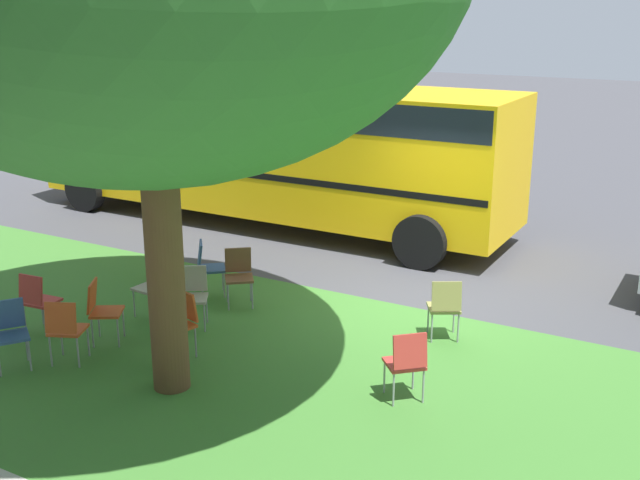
{
  "coord_description": "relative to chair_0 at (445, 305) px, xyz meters",
  "views": [
    {
      "loc": [
        -4.31,
        10.5,
        4.43
      ],
      "look_at": [
        0.95,
        1.2,
        1.18
      ],
      "focal_mm": 43.66,
      "sensor_mm": 36.0,
      "label": 1
    }
  ],
  "objects": [
    {
      "name": "ground",
      "position": [
        0.94,
        -1.09,
        -0.52
      ],
      "size": [
        80.0,
        80.0,
        0.0
      ],
      "primitive_type": "plane",
      "color": "#424247"
    },
    {
      "name": "grass_verge",
      "position": [
        0.94,
        2.11,
        -0.52
      ],
      "size": [
        48.0,
        6.0,
        0.01
      ],
      "primitive_type": "cube",
      "color": "#3D752D",
      "rests_on": "ground"
    },
    {
      "name": "chair_0",
      "position": [
        0.0,
        0.0,
        0.0
      ],
      "size": [
        0.57,
        0.57,
        0.88
      ],
      "color": "olive",
      "rests_on": "ground"
    },
    {
      "name": "chair_1",
      "position": [
        5.02,
        2.56,
        0.0
      ],
      "size": [
        0.46,
        0.46,
        0.88
      ],
      "color": "#B7332D",
      "rests_on": "ground"
    },
    {
      "name": "chair_2",
      "position": [
        3.87,
        0.21,
        0.0
      ],
      "size": [
        0.59,
        0.59,
        0.88
      ],
      "color": "#335184",
      "rests_on": "ground"
    },
    {
      "name": "chair_3",
      "position": [
        3.92,
        3.08,
        0.0
      ],
      "size": [
        0.55,
        0.55,
        0.88
      ],
      "color": "#C64C1E",
      "rests_on": "ground"
    },
    {
      "name": "chair_4",
      "position": [
        4.01,
        2.36,
        0.0
      ],
      "size": [
        0.57,
        0.57,
        0.88
      ],
      "color": "#C64C1E",
      "rests_on": "ground"
    },
    {
      "name": "chair_5",
      "position": [
        4.48,
        3.48,
        0.0
      ],
      "size": [
        0.58,
        0.58,
        0.88
      ],
      "color": "#335184",
      "rests_on": "ground"
    },
    {
      "name": "chair_6",
      "position": [
        3.21,
        0.28,
        0.0
      ],
      "size": [
        0.58,
        0.59,
        0.88
      ],
      "color": "brown",
      "rests_on": "ground"
    },
    {
      "name": "chair_7",
      "position": [
        4.83,
        -0.04,
        0.0
      ],
      "size": [
        0.58,
        0.58,
        0.88
      ],
      "color": "#335184",
      "rests_on": "ground"
    },
    {
      "name": "chair_8",
      "position": [
        2.82,
        2.16,
        0.0
      ],
      "size": [
        0.51,
        0.51,
        0.88
      ],
      "color": "#C64C1E",
      "rests_on": "ground"
    },
    {
      "name": "chair_9",
      "position": [
        3.3,
        1.3,
        0.0
      ],
      "size": [
        0.57,
        0.58,
        0.88
      ],
      "color": "#ADA393",
      "rests_on": "ground"
    },
    {
      "name": "chair_10",
      "position": [
        4.06,
        1.25,
        0.0
      ],
      "size": [
        0.45,
        0.46,
        0.88
      ],
      "color": "#ADA393",
      "rests_on": "ground"
    },
    {
      "name": "chair_11",
      "position": [
        -0.23,
        1.85,
        0.0
      ],
      "size": [
        0.59,
        0.59,
        0.88
      ],
      "color": "#B7332D",
      "rests_on": "ground"
    },
    {
      "name": "school_bus",
      "position": [
        5.46,
        -3.92,
        1.24
      ],
      "size": [
        10.4,
        2.8,
        2.88
      ],
      "color": "yellow",
      "rests_on": "ground"
    }
  ]
}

